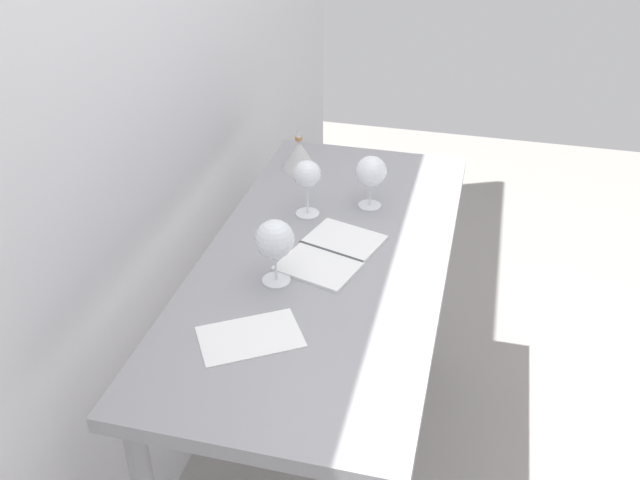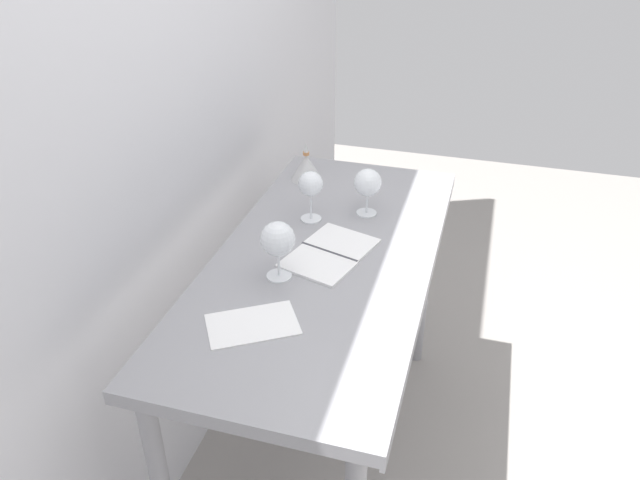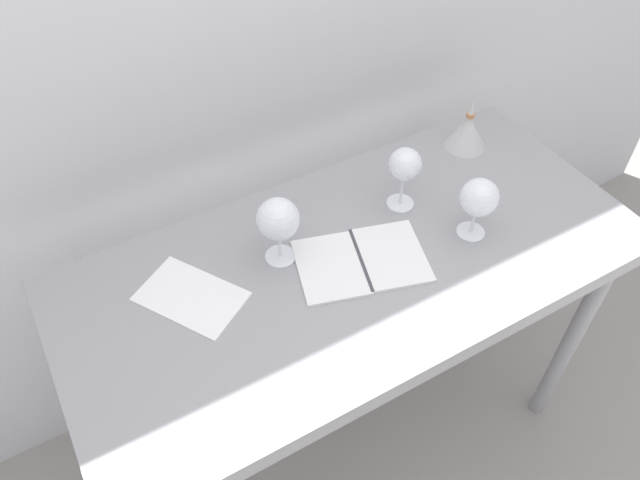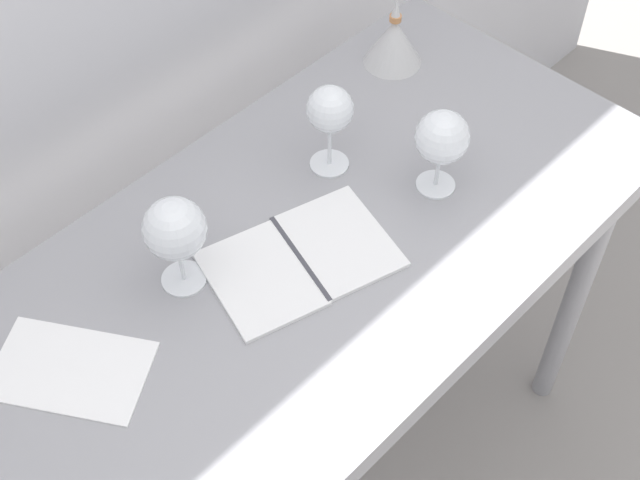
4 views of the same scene
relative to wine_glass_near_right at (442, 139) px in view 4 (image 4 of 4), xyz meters
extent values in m
cube|color=gray|center=(-0.29, 0.07, -0.13)|extent=(1.40, 0.64, 0.04)
cube|color=gray|center=(-0.29, -0.26, -0.14)|extent=(1.40, 0.01, 0.05)
cylinder|color=gray|center=(0.35, -0.19, -0.58)|extent=(0.05, 0.05, 0.86)
cylinder|color=gray|center=(0.35, 0.33, -0.58)|extent=(0.05, 0.05, 0.86)
cylinder|color=white|center=(0.00, 0.00, -0.11)|extent=(0.07, 0.07, 0.00)
cylinder|color=white|center=(0.00, 0.00, -0.07)|extent=(0.01, 0.01, 0.07)
sphere|color=white|center=(0.00, 0.00, 0.00)|extent=(0.09, 0.09, 0.09)
cylinder|color=#5A1928|center=(0.00, 0.00, -0.01)|extent=(0.07, 0.07, 0.02)
cylinder|color=white|center=(-0.44, 0.16, -0.11)|extent=(0.07, 0.07, 0.00)
cylinder|color=white|center=(-0.44, 0.16, -0.07)|extent=(0.01, 0.01, 0.08)
sphere|color=white|center=(-0.44, 0.16, 0.01)|extent=(0.10, 0.10, 0.10)
cylinder|color=#5A1215|center=(-0.44, 0.16, 0.00)|extent=(0.07, 0.07, 0.03)
cylinder|color=white|center=(-0.09, 0.17, -0.11)|extent=(0.07, 0.07, 0.00)
cylinder|color=white|center=(-0.09, 0.17, -0.06)|extent=(0.01, 0.01, 0.09)
sphere|color=white|center=(-0.09, 0.17, 0.02)|extent=(0.08, 0.08, 0.08)
cylinder|color=maroon|center=(-0.09, 0.17, 0.01)|extent=(0.06, 0.06, 0.03)
cube|color=white|center=(-0.36, 0.07, -0.11)|extent=(0.20, 0.24, 0.01)
cube|color=white|center=(-0.21, 0.03, -0.11)|extent=(0.20, 0.24, 0.01)
cube|color=#3F3F47|center=(-0.29, 0.05, -0.11)|extent=(0.06, 0.19, 0.01)
cube|color=white|center=(-0.67, 0.15, -0.11)|extent=(0.25, 0.27, 0.00)
cone|color=silver|center=(0.21, 0.28, -0.06)|extent=(0.12, 0.12, 0.10)
cylinder|color=#C17F4C|center=(0.21, 0.28, -0.01)|extent=(0.02, 0.02, 0.01)
cone|color=silver|center=(0.21, 0.28, 0.02)|extent=(0.02, 0.02, 0.04)
camera|label=1|loc=(-1.86, -0.31, 0.94)|focal=39.79mm
camera|label=2|loc=(-1.84, -0.37, 0.90)|focal=34.72mm
camera|label=3|loc=(-0.84, -0.73, 0.98)|focal=34.46mm
camera|label=4|loc=(-0.92, -0.61, 1.04)|focal=50.46mm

